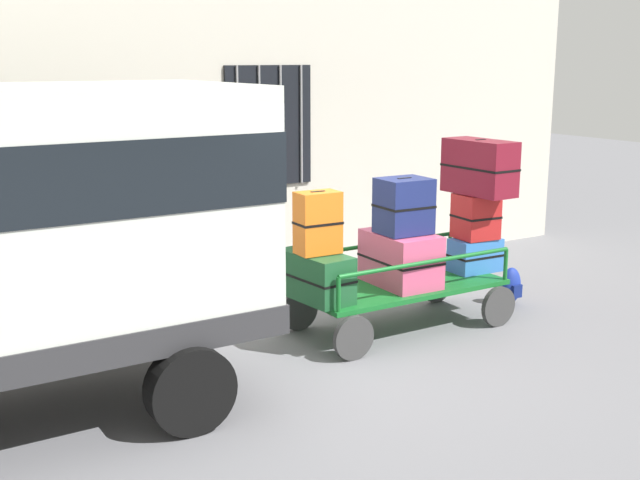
% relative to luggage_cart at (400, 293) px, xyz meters
% --- Properties ---
extents(ground_plane, '(40.00, 40.00, 0.00)m').
position_rel_luggage_cart_xyz_m(ground_plane, '(-1.13, -0.14, -0.39)').
color(ground_plane, slate).
extents(building_wall, '(12.00, 0.38, 5.00)m').
position_rel_luggage_cart_xyz_m(building_wall, '(-1.12, 2.60, 2.11)').
color(building_wall, beige).
rests_on(building_wall, ground).
extents(luggage_cart, '(2.33, 1.09, 0.49)m').
position_rel_luggage_cart_xyz_m(luggage_cart, '(0.00, 0.00, 0.00)').
color(luggage_cart, '#146023').
rests_on(luggage_cart, ground).
extents(cart_railing, '(2.21, 0.96, 0.36)m').
position_rel_luggage_cart_xyz_m(cart_railing, '(0.00, 0.00, 0.40)').
color(cart_railing, '#146023').
rests_on(cart_railing, luggage_cart).
extents(suitcase_left_bottom, '(0.47, 0.85, 0.48)m').
position_rel_luggage_cart_xyz_m(suitcase_left_bottom, '(-1.04, 0.01, 0.33)').
color(suitcase_left_bottom, '#194C28').
rests_on(suitcase_left_bottom, luggage_cart).
extents(suitcase_left_middle, '(0.44, 0.29, 0.62)m').
position_rel_luggage_cart_xyz_m(suitcase_left_middle, '(-1.04, -0.02, 0.88)').
color(suitcase_left_middle, orange).
rests_on(suitcase_left_middle, suitcase_left_bottom).
extents(suitcase_midleft_bottom, '(0.57, 0.85, 0.56)m').
position_rel_luggage_cart_xyz_m(suitcase_midleft_bottom, '(0.00, -0.00, 0.38)').
color(suitcase_midleft_bottom, '#CC4C72').
rests_on(suitcase_midleft_bottom, luggage_cart).
extents(suitcase_midleft_middle, '(0.54, 0.46, 0.58)m').
position_rel_luggage_cart_xyz_m(suitcase_midleft_middle, '(-0.00, -0.04, 0.95)').
color(suitcase_midleft_middle, navy).
rests_on(suitcase_midleft_middle, suitcase_midleft_bottom).
extents(suitcase_center_bottom, '(0.57, 0.37, 0.38)m').
position_rel_luggage_cart_xyz_m(suitcase_center_bottom, '(1.04, -0.02, 0.28)').
color(suitcase_center_bottom, '#3372C6').
rests_on(suitcase_center_bottom, luggage_cart).
extents(suitcase_center_middle, '(0.46, 0.44, 0.50)m').
position_rel_luggage_cart_xyz_m(suitcase_center_middle, '(1.04, -0.00, 0.72)').
color(suitcase_center_middle, '#B21E1E').
rests_on(suitcase_center_middle, suitcase_center_bottom).
extents(suitcase_center_top, '(0.40, 0.87, 0.60)m').
position_rel_luggage_cart_xyz_m(suitcase_center_top, '(1.04, -0.03, 1.28)').
color(suitcase_center_top, maroon).
rests_on(suitcase_center_top, suitcase_center_middle).
extents(backpack, '(0.27, 0.22, 0.44)m').
position_rel_luggage_cart_xyz_m(backpack, '(1.65, -0.00, -0.18)').
color(backpack, navy).
rests_on(backpack, ground).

